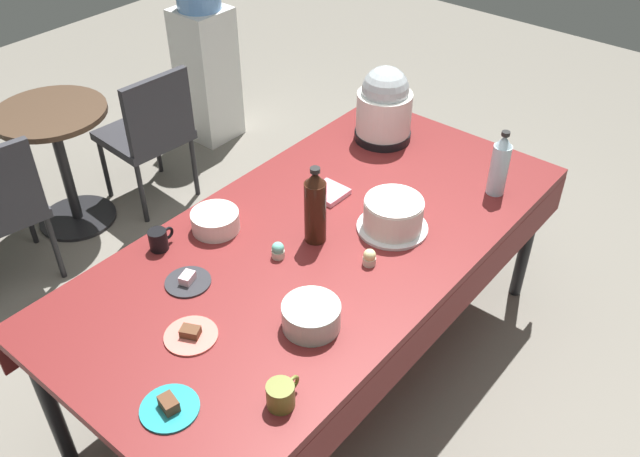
% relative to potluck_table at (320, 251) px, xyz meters
% --- Properties ---
extents(ground, '(9.00, 9.00, 0.00)m').
position_rel_potluck_table_xyz_m(ground, '(0.00, 0.00, -0.69)').
color(ground, slate).
extents(potluck_table, '(2.20, 1.10, 0.75)m').
position_rel_potluck_table_xyz_m(potluck_table, '(0.00, 0.00, 0.00)').
color(potluck_table, maroon).
rests_on(potluck_table, ground).
extents(frosted_layer_cake, '(0.29, 0.29, 0.14)m').
position_rel_potluck_table_xyz_m(frosted_layer_cake, '(0.23, -0.18, 0.13)').
color(frosted_layer_cake, silver).
rests_on(frosted_layer_cake, potluck_table).
extents(slow_cooker, '(0.27, 0.27, 0.37)m').
position_rel_potluck_table_xyz_m(slow_cooker, '(0.79, 0.26, 0.24)').
color(slow_cooker, black).
rests_on(slow_cooker, potluck_table).
extents(glass_salad_bowl, '(0.20, 0.20, 0.09)m').
position_rel_potluck_table_xyz_m(glass_salad_bowl, '(-0.38, -0.28, 0.11)').
color(glass_salad_bowl, '#B2C6BC').
rests_on(glass_salad_bowl, potluck_table).
extents(ceramic_snack_bowl, '(0.19, 0.19, 0.08)m').
position_rel_potluck_table_xyz_m(ceramic_snack_bowl, '(-0.22, 0.36, 0.10)').
color(ceramic_snack_bowl, silver).
rests_on(ceramic_snack_bowl, potluck_table).
extents(dessert_plate_coral, '(0.18, 0.18, 0.04)m').
position_rel_potluck_table_xyz_m(dessert_plate_coral, '(-0.68, -0.00, 0.07)').
color(dessert_plate_coral, '#E07266').
rests_on(dessert_plate_coral, potluck_table).
extents(dessert_plate_teal, '(0.18, 0.18, 0.05)m').
position_rel_potluck_table_xyz_m(dessert_plate_teal, '(-0.91, -0.17, 0.07)').
color(dessert_plate_teal, teal).
rests_on(dessert_plate_teal, potluck_table).
extents(dessert_plate_charcoal, '(0.17, 0.17, 0.04)m').
position_rel_potluck_table_xyz_m(dessert_plate_charcoal, '(-0.50, 0.21, 0.07)').
color(dessert_plate_charcoal, '#2D2D33').
rests_on(dessert_plate_charcoal, potluck_table).
extents(cupcake_berry, '(0.05, 0.05, 0.07)m').
position_rel_potluck_table_xyz_m(cupcake_berry, '(0.92, 0.46, 0.09)').
color(cupcake_berry, beige).
rests_on(cupcake_berry, potluck_table).
extents(cupcake_cocoa, '(0.05, 0.05, 0.07)m').
position_rel_potluck_table_xyz_m(cupcake_cocoa, '(-0.19, 0.05, 0.09)').
color(cupcake_cocoa, beige).
rests_on(cupcake_cocoa, potluck_table).
extents(cupcake_lemon, '(0.05, 0.05, 0.07)m').
position_rel_potluck_table_xyz_m(cupcake_lemon, '(0.00, -0.24, 0.09)').
color(cupcake_lemon, beige).
rests_on(cupcake_lemon, potluck_table).
extents(soda_bottle_cola, '(0.09, 0.09, 0.33)m').
position_rel_potluck_table_xyz_m(soda_bottle_cola, '(-0.01, 0.01, 0.22)').
color(soda_bottle_cola, '#33190F').
rests_on(soda_bottle_cola, potluck_table).
extents(soda_bottle_water, '(0.08, 0.08, 0.30)m').
position_rel_potluck_table_xyz_m(soda_bottle_water, '(0.73, -0.38, 0.20)').
color(soda_bottle_water, silver).
rests_on(soda_bottle_water, potluck_table).
extents(coffee_mug_olive, '(0.13, 0.09, 0.08)m').
position_rel_potluck_table_xyz_m(coffee_mug_olive, '(-0.69, -0.42, 0.10)').
color(coffee_mug_olive, olive).
rests_on(coffee_mug_olive, potluck_table).
extents(coffee_mug_black, '(0.11, 0.07, 0.08)m').
position_rel_potluck_table_xyz_m(coffee_mug_black, '(-0.44, 0.44, 0.10)').
color(coffee_mug_black, black).
rests_on(coffee_mug_black, potluck_table).
extents(paper_napkin_stack, '(0.14, 0.14, 0.02)m').
position_rel_potluck_table_xyz_m(paper_napkin_stack, '(0.25, 0.16, 0.07)').
color(paper_napkin_stack, pink).
rests_on(paper_napkin_stack, potluck_table).
extents(maroon_chair_right, '(0.47, 0.47, 0.85)m').
position_rel_potluck_table_xyz_m(maroon_chair_right, '(0.40, 1.59, -0.20)').
color(maroon_chair_right, '#333338').
rests_on(maroon_chair_right, ground).
extents(round_cafe_table, '(0.60, 0.60, 0.72)m').
position_rel_potluck_table_xyz_m(round_cafe_table, '(-0.05, 1.81, -0.19)').
color(round_cafe_table, '#473323').
rests_on(round_cafe_table, ground).
extents(water_cooler, '(0.32, 0.32, 1.24)m').
position_rel_potluck_table_xyz_m(water_cooler, '(1.15, 1.93, -0.10)').
color(water_cooler, silver).
rests_on(water_cooler, ground).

